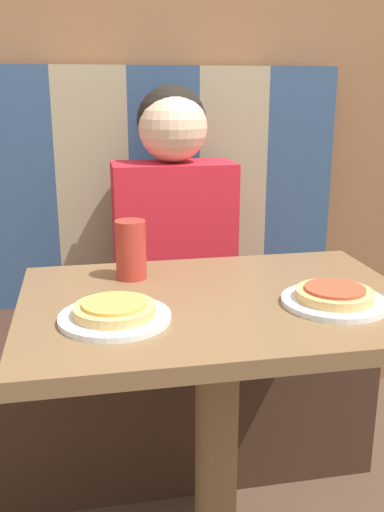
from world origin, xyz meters
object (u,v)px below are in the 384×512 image
plate_right (334,302)px  drinking_cup (131,250)px  pizza_right (335,294)px  pizza_left (115,309)px  plate_left (115,317)px  person (173,204)px

plate_right → drinking_cup: drinking_cup is taller
pizza_right → pizza_left: bearing=180.0°
plate_left → plate_right: same height
drinking_cup → person: bearing=68.6°
pizza_right → drinking_cup: (-0.40, 0.25, 0.05)m
plate_left → pizza_left: bearing=180.0°
plate_left → pizza_right: pizza_right is taller
plate_left → pizza_left: pizza_left is taller
plate_left → plate_right: 0.45m
person → plate_left: size_ratio=3.37×
plate_right → drinking_cup: size_ratio=1.57×
plate_left → person: bearing=71.9°
plate_right → pizza_left: pizza_left is taller
person → drinking_cup: size_ratio=5.30×
pizza_right → plate_right: bearing=180.0°
plate_right → drinking_cup: bearing=147.4°
person → drinking_cup: bearing=-111.4°
plate_right → pizza_right: (0.00, 0.00, 0.02)m
plate_right → pizza_left: (-0.45, 0.00, 0.02)m
plate_right → pizza_right: size_ratio=1.36×
drinking_cup → pizza_right: bearing=-32.6°
person → pizza_left: 0.73m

